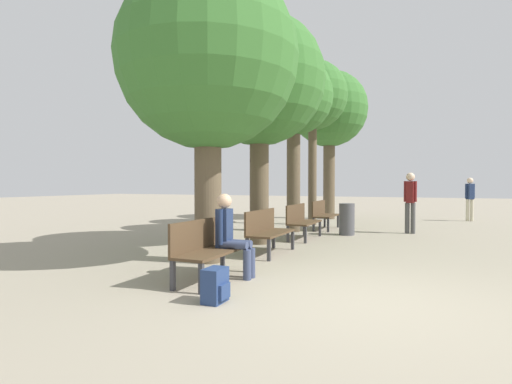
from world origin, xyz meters
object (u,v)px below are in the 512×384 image
at_px(bench_row_3, 323,213).
at_px(backpack, 215,286).
at_px(bench_row_1, 267,229).
at_px(tree_row_4, 329,110).
at_px(person_seated, 231,233).
at_px(trash_bin, 347,219).
at_px(bench_row_0, 207,246).
at_px(tree_row_0, 208,61).
at_px(tree_row_3, 313,97).
at_px(pedestrian_mid, 410,199).
at_px(tree_row_2, 294,99).
at_px(pedestrian_near, 470,196).
at_px(tree_row_1, 259,82).
at_px(bench_row_2, 301,219).

distance_m(bench_row_3, backpack, 8.22).
xyz_separation_m(bench_row_1, tree_row_4, (-0.68, 8.62, 3.92)).
relative_size(person_seated, trash_bin, 1.45).
bearing_deg(bench_row_3, bench_row_0, -90.00).
distance_m(bench_row_0, tree_row_0, 3.46).
distance_m(tree_row_3, backpack, 10.41).
relative_size(person_seated, pedestrian_mid, 0.73).
height_order(bench_row_3, tree_row_2, tree_row_2).
relative_size(bench_row_0, pedestrian_mid, 0.86).
bearing_deg(tree_row_4, pedestrian_mid, -50.14).
bearing_deg(pedestrian_near, pedestrian_mid, -111.38).
distance_m(person_seated, pedestrian_mid, 7.22).
distance_m(bench_row_3, trash_bin, 1.49).
relative_size(tree_row_3, trash_bin, 6.50).
bearing_deg(tree_row_1, bench_row_2, 60.12).
bearing_deg(tree_row_1, bench_row_3, 79.26).
bearing_deg(bench_row_1, pedestrian_near, 65.03).
xyz_separation_m(tree_row_1, tree_row_4, (0.00, 7.39, 0.56)).
bearing_deg(trash_bin, bench_row_1, -104.54).
height_order(tree_row_3, trash_bin, tree_row_3).
bearing_deg(trash_bin, tree_row_2, 172.67).
bearing_deg(bench_row_2, tree_row_2, 114.86).
bearing_deg(tree_row_0, bench_row_2, 79.32).
height_order(bench_row_3, backpack, bench_row_3).
bearing_deg(trash_bin, pedestrian_near, 59.43).
bearing_deg(tree_row_4, bench_row_2, -83.73).
height_order(bench_row_3, pedestrian_mid, pedestrian_mid).
bearing_deg(tree_row_4, tree_row_1, -90.00).
bearing_deg(bench_row_2, tree_row_1, -119.88).
height_order(bench_row_2, tree_row_3, tree_row_3).
height_order(tree_row_0, backpack, tree_row_0).
bearing_deg(person_seated, bench_row_0, -128.99).
relative_size(bench_row_0, bench_row_3, 1.00).
height_order(bench_row_3, person_seated, person_seated).
distance_m(bench_row_3, pedestrian_mid, 2.62).
xyz_separation_m(bench_row_2, pedestrian_near, (4.53, 7.32, 0.45)).
height_order(bench_row_1, tree_row_2, tree_row_2).
relative_size(tree_row_3, pedestrian_mid, 3.27).
bearing_deg(trash_bin, bench_row_3, 129.69).
bearing_deg(backpack, tree_row_3, 98.18).
distance_m(bench_row_3, tree_row_2, 3.64).
height_order(bench_row_1, tree_row_0, tree_row_0).
distance_m(tree_row_1, tree_row_2, 2.66).
distance_m(bench_row_1, bench_row_3, 4.82).
xyz_separation_m(bench_row_0, bench_row_1, (0.00, 2.41, 0.00)).
bearing_deg(tree_row_1, person_seated, -74.46).
bearing_deg(trash_bin, bench_row_0, -98.90).
height_order(pedestrian_near, pedestrian_mid, pedestrian_mid).
relative_size(tree_row_0, tree_row_4, 0.89).
height_order(bench_row_0, person_seated, person_seated).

